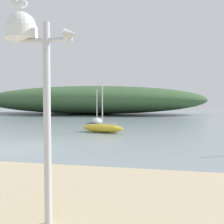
# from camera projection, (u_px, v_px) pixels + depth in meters

# --- Properties ---
(ground_plane) EXTENTS (120.00, 120.00, 0.00)m
(ground_plane) POSITION_uv_depth(u_px,v_px,m) (22.00, 147.00, 12.27)
(ground_plane) COLOR gray
(distant_hill) EXTENTS (38.08, 14.46, 4.62)m
(distant_hill) POSITION_uv_depth(u_px,v_px,m) (88.00, 100.00, 42.72)
(distant_hill) COLOR #3D6038
(distant_hill) RESTS_ON ground
(mast_structure) EXTENTS (1.24, 0.52, 3.48)m
(mast_structure) POSITION_uv_depth(u_px,v_px,m) (29.00, 50.00, 4.15)
(mast_structure) COLOR silver
(mast_structure) RESTS_ON beach_sand
(seagull_on_radar) EXTENTS (0.35, 0.16, 0.24)m
(seagull_on_radar) POSITION_uv_depth(u_px,v_px,m) (20.00, 4.00, 4.15)
(seagull_on_radar) COLOR orange
(seagull_on_radar) RESTS_ON mast_structure
(sailboat_near_shore) EXTENTS (3.30, 1.71, 3.34)m
(sailboat_near_shore) POSITION_uv_depth(u_px,v_px,m) (102.00, 128.00, 17.96)
(sailboat_near_shore) COLOR gold
(sailboat_near_shore) RESTS_ON ground
(sailboat_inner_mooring) EXTENTS (1.98, 3.46, 3.32)m
(sailboat_inner_mooring) POSITION_uv_depth(u_px,v_px,m) (97.00, 120.00, 24.79)
(sailboat_inner_mooring) COLOR white
(sailboat_inner_mooring) RESTS_ON ground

